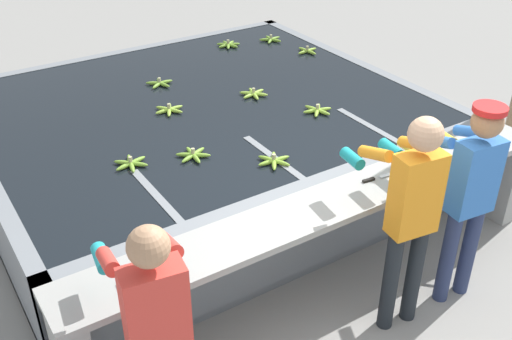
# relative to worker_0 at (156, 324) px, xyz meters

# --- Properties ---
(ground_plane) EXTENTS (80.00, 80.00, 0.00)m
(ground_plane) POSITION_rel_worker_0_xyz_m (1.58, 0.28, -0.93)
(ground_plane) COLOR gray
(ground_plane) RESTS_ON ground
(wash_tank) EXTENTS (4.05, 3.53, 0.84)m
(wash_tank) POSITION_rel_worker_0_xyz_m (1.58, 2.48, -0.51)
(wash_tank) COLOR gray
(wash_tank) RESTS_ON ground
(work_ledge) EXTENTS (4.05, 0.45, 0.84)m
(work_ledge) POSITION_rel_worker_0_xyz_m (1.58, 0.50, -0.34)
(work_ledge) COLOR #9E9E99
(work_ledge) RESTS_ON ground
(worker_0) EXTENTS (0.47, 0.73, 1.56)m
(worker_0) POSITION_rel_worker_0_xyz_m (0.00, 0.00, 0.00)
(worker_0) COLOR #1E2328
(worker_0) RESTS_ON ground
(worker_1) EXTENTS (0.47, 0.73, 1.64)m
(worker_1) POSITION_rel_worker_0_xyz_m (1.81, 0.01, 0.05)
(worker_1) COLOR #1E2328
(worker_1) RESTS_ON ground
(worker_2) EXTENTS (0.46, 0.73, 1.58)m
(worker_2) POSITION_rel_worker_0_xyz_m (2.36, -0.01, 0.02)
(worker_2) COLOR navy
(worker_2) RESTS_ON ground
(banana_bunch_floating_0) EXTENTS (0.28, 0.28, 0.08)m
(banana_bunch_floating_0) POSITION_rel_worker_0_xyz_m (2.38, 1.71, -0.08)
(banana_bunch_floating_0) COLOR #8CB738
(banana_bunch_floating_0) RESTS_ON wash_tank
(banana_bunch_floating_1) EXTENTS (0.28, 0.27, 0.08)m
(banana_bunch_floating_1) POSITION_rel_worker_0_xyz_m (1.53, 1.17, -0.08)
(banana_bunch_floating_1) COLOR #7FAD33
(banana_bunch_floating_1) RESTS_ON wash_tank
(banana_bunch_floating_2) EXTENTS (0.28, 0.28, 0.08)m
(banana_bunch_floating_2) POSITION_rel_worker_0_xyz_m (0.58, 1.73, -0.08)
(banana_bunch_floating_2) COLOR #75A333
(banana_bunch_floating_2) RESTS_ON wash_tank
(banana_bunch_floating_3) EXTENTS (0.28, 0.28, 0.08)m
(banana_bunch_floating_3) POSITION_rel_worker_0_xyz_m (2.61, 3.69, -0.08)
(banana_bunch_floating_3) COLOR #75A333
(banana_bunch_floating_3) RESTS_ON wash_tank
(banana_bunch_floating_4) EXTENTS (0.28, 0.28, 0.08)m
(banana_bunch_floating_4) POSITION_rel_worker_0_xyz_m (3.26, 3.02, -0.08)
(banana_bunch_floating_4) COLOR #8CB738
(banana_bunch_floating_4) RESTS_ON wash_tank
(banana_bunch_floating_5) EXTENTS (0.28, 0.27, 0.08)m
(banana_bunch_floating_5) POSITION_rel_worker_0_xyz_m (1.25, 2.45, -0.08)
(banana_bunch_floating_5) COLOR #93BC3D
(banana_bunch_floating_5) RESTS_ON wash_tank
(banana_bunch_floating_6) EXTENTS (0.27, 0.27, 0.08)m
(banana_bunch_floating_6) POSITION_rel_worker_0_xyz_m (3.13, 3.58, -0.08)
(banana_bunch_floating_6) COLOR #75A333
(banana_bunch_floating_6) RESTS_ON wash_tank
(banana_bunch_floating_7) EXTENTS (0.26, 0.28, 0.08)m
(banana_bunch_floating_7) POSITION_rel_worker_0_xyz_m (1.45, 3.07, -0.08)
(banana_bunch_floating_7) COLOR #75A333
(banana_bunch_floating_7) RESTS_ON wash_tank
(banana_bunch_floating_8) EXTENTS (0.28, 0.28, 0.08)m
(banana_bunch_floating_8) POSITION_rel_worker_0_xyz_m (2.10, 2.34, -0.08)
(banana_bunch_floating_8) COLOR #93BC3D
(banana_bunch_floating_8) RESTS_ON wash_tank
(banana_bunch_floating_9) EXTENTS (0.27, 0.28, 0.08)m
(banana_bunch_floating_9) POSITION_rel_worker_0_xyz_m (1.05, 1.59, -0.08)
(banana_bunch_floating_9) COLOR #75A333
(banana_bunch_floating_9) RESTS_ON wash_tank
(knife_0) EXTENTS (0.35, 0.07, 0.02)m
(knife_0) POSITION_rel_worker_0_xyz_m (2.03, 0.55, -0.08)
(knife_0) COLOR silver
(knife_0) RESTS_ON work_ledge
(knife_1) EXTENTS (0.27, 0.27, 0.02)m
(knife_1) POSITION_rel_worker_0_xyz_m (2.95, 0.38, -0.08)
(knife_1) COLOR silver
(knife_1) RESTS_ON work_ledge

